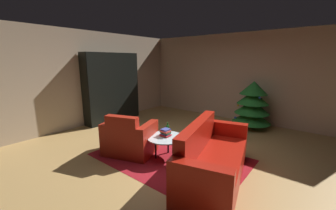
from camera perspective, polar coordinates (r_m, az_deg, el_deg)
name	(u,v)px	position (r m, az deg, el deg)	size (l,w,h in m)	color
ground_plane	(175,155)	(4.27, 1.98, -13.49)	(7.76, 7.76, 0.00)	#AB854C
wall_back	(239,78)	(6.77, 19.05, 7.18)	(6.49, 0.06, 2.66)	tan
wall_left	(85,79)	(6.34, -21.98, 6.65)	(0.06, 6.58, 2.66)	tan
area_rug	(170,157)	(4.16, 0.64, -14.20)	(2.79, 1.90, 0.01)	maroon
bookshelf_unit	(116,87)	(6.61, -14.17, 4.73)	(0.39, 1.77, 2.07)	black
armchair_red	(129,139)	(4.27, -10.61, -9.20)	(1.13, 0.99, 0.85)	maroon
couch_red	(212,160)	(3.45, 12.16, -14.63)	(1.24, 2.11, 0.90)	#A2170C
coffee_table	(166,139)	(4.02, -0.66, -9.29)	(0.72, 0.72, 0.42)	black
book_stack_on_table	(165,133)	(4.03, -0.70, -7.61)	(0.20, 0.18, 0.14)	red
bottle_on_table	(168,129)	(4.16, -0.13, -6.66)	(0.07, 0.07, 0.23)	#215E1E
decorated_tree	(252,105)	(6.12, 22.21, 0.06)	(1.02, 1.02, 1.30)	brown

